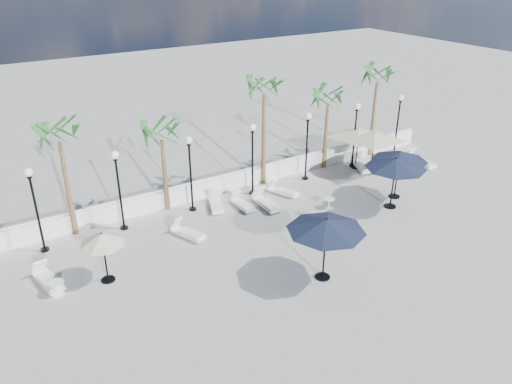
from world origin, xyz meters
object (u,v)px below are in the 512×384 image
parasol_navy_right (400,157)px  parasol_cream_small (102,240)px  lounger_6 (420,161)px  parasol_navy_left (326,225)px  lounger_2 (266,202)px  lounger_7 (361,165)px  parasol_cream_sq_b (375,133)px  lounger_1 (216,204)px  lounger_5 (242,204)px  lounger_3 (188,232)px  parasol_navy_mid (396,164)px  parasol_cream_sq_a (359,130)px  lounger_0 (48,279)px  lounger_4 (283,191)px

parasol_navy_right → parasol_cream_small: size_ratio=1.33×
lounger_6 → parasol_navy_left: 13.70m
lounger_2 → lounger_7: lounger_7 is taller
parasol_navy_right → parasol_cream_sq_b: (1.21, 2.98, 0.13)m
lounger_1 → parasol_cream_small: 7.37m
lounger_5 → parasol_navy_left: (-0.38, -6.80, 2.15)m
lounger_3 → lounger_5: 3.68m
lounger_1 → parasol_navy_left: 7.83m
lounger_2 → parasol_navy_mid: 6.58m
lounger_7 → parasol_navy_right: size_ratio=0.75×
parasol_cream_sq_b → parasol_cream_sq_a: bearing=103.2°
parasol_navy_right → parasol_cream_sq_a: parasol_navy_right is taller
lounger_2 → parasol_navy_left: 6.75m
parasol_navy_mid → parasol_cream_sq_a: bearing=67.2°
parasol_navy_mid → parasol_cream_sq_b: size_ratio=0.58×
lounger_2 → lounger_5: 1.20m
parasol_navy_left → parasol_navy_right: parasol_navy_left is taller
lounger_6 → parasol_navy_mid: (-5.50, -2.95, 2.09)m
parasol_navy_right → lounger_6: bearing=26.8°
lounger_3 → parasol_navy_left: parasol_navy_left is taller
lounger_1 → parasol_cream_sq_a: bearing=21.6°
lounger_0 → lounger_7: lounger_7 is taller
lounger_3 → parasol_cream_sq_a: (11.81, 1.91, 2.11)m
lounger_7 → lounger_2: bearing=-149.7°
lounger_3 → parasol_navy_right: (10.85, -2.11, 2.04)m
lounger_2 → parasol_cream_sq_a: size_ratio=0.39×
lounger_1 → lounger_5: lounger_1 is taller
lounger_6 → lounger_0: bearing=179.8°
parasol_navy_mid → parasol_navy_right: (1.01, 0.69, -0.08)m
parasol_navy_mid → lounger_2: bearing=147.6°
lounger_4 → lounger_5: size_ratio=1.06×
lounger_5 → parasol_cream_sq_a: (8.30, 0.81, 2.12)m
lounger_4 → lounger_7: lounger_7 is taller
lounger_3 → parasol_cream_sq_b: 12.28m
lounger_2 → lounger_5: bearing=154.6°
lounger_2 → parasol_cream_sq_b: 7.80m
lounger_0 → parasol_navy_left: size_ratio=0.63×
lounger_1 → lounger_7: size_ratio=0.87×
parasol_cream_sq_b → parasol_cream_small: size_ratio=2.39×
parasol_cream_sq_a → parasol_cream_small: bearing=-168.3°
lounger_4 → parasol_navy_mid: size_ratio=0.60×
lounger_7 → parasol_navy_mid: 5.35m
lounger_6 → parasol_navy_left: size_ratio=0.67×
parasol_cream_sq_a → lounger_3: bearing=-170.8°
lounger_7 → lounger_1: bearing=-159.0°
parasol_navy_left → parasol_cream_sq_a: parasol_navy_left is taller
lounger_1 → parasol_cream_small: size_ratio=0.88×
lounger_7 → parasol_cream_sq_b: 2.26m
lounger_0 → lounger_3: size_ratio=1.04×
lounger_2 → lounger_4: size_ratio=1.13×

